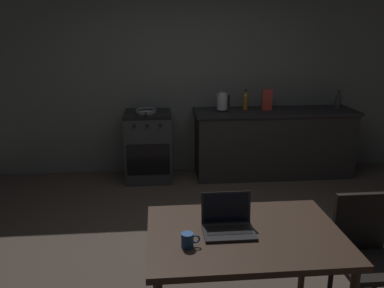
# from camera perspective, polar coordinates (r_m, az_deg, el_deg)

# --- Properties ---
(ground_plane) EXTENTS (12.00, 12.00, 0.00)m
(ground_plane) POSITION_cam_1_polar(r_m,az_deg,el_deg) (3.63, 2.42, -16.22)
(ground_plane) COLOR #473D33
(back_wall) EXTENTS (6.40, 0.10, 2.71)m
(back_wall) POSITION_cam_1_polar(r_m,az_deg,el_deg) (5.48, 2.45, 10.12)
(back_wall) COLOR #5B605A
(back_wall) RESTS_ON ground_plane
(kitchen_counter) EXTENTS (2.16, 0.64, 0.91)m
(kitchen_counter) POSITION_cam_1_polar(r_m,az_deg,el_deg) (5.49, 11.65, 0.22)
(kitchen_counter) COLOR #282623
(kitchen_counter) RESTS_ON ground_plane
(stove_oven) EXTENTS (0.60, 0.62, 0.91)m
(stove_oven) POSITION_cam_1_polar(r_m,az_deg,el_deg) (5.26, -6.32, -0.28)
(stove_oven) COLOR #2D2D30
(stove_oven) RESTS_ON ground_plane
(dining_table) EXTENTS (1.22, 0.86, 0.72)m
(dining_table) POSITION_cam_1_polar(r_m,az_deg,el_deg) (2.59, 7.61, -13.89)
(dining_table) COLOR #332319
(dining_table) RESTS_ON ground_plane
(chair) EXTENTS (0.40, 0.40, 0.88)m
(chair) POSITION_cam_1_polar(r_m,az_deg,el_deg) (3.01, 23.71, -13.94)
(chair) COLOR black
(chair) RESTS_ON ground_plane
(laptop) EXTENTS (0.32, 0.25, 0.23)m
(laptop) POSITION_cam_1_polar(r_m,az_deg,el_deg) (2.54, 5.22, -11.45)
(laptop) COLOR #232326
(laptop) RESTS_ON dining_table
(electric_kettle) EXTENTS (0.17, 0.15, 0.25)m
(electric_kettle) POSITION_cam_1_polar(r_m,az_deg,el_deg) (5.20, 4.40, 6.05)
(electric_kettle) COLOR black
(electric_kettle) RESTS_ON kitchen_counter
(bottle) EXTENTS (0.08, 0.08, 0.26)m
(bottle) POSITION_cam_1_polar(r_m,az_deg,el_deg) (5.63, 20.40, 5.88)
(bottle) COLOR #2D2D33
(bottle) RESTS_ON kitchen_counter
(frying_pan) EXTENTS (0.27, 0.44, 0.05)m
(frying_pan) POSITION_cam_1_polar(r_m,az_deg,el_deg) (5.12, -6.67, 4.77)
(frying_pan) COLOR gray
(frying_pan) RESTS_ON stove_oven
(coffee_mug) EXTENTS (0.11, 0.07, 0.09)m
(coffee_mug) POSITION_cam_1_polar(r_m,az_deg,el_deg) (2.37, -0.60, -13.72)
(coffee_mug) COLOR #264C8C
(coffee_mug) RESTS_ON dining_table
(cereal_box) EXTENTS (0.13, 0.05, 0.28)m
(cereal_box) POSITION_cam_1_polar(r_m,az_deg,el_deg) (5.35, 10.80, 6.32)
(cereal_box) COLOR #B2382D
(cereal_box) RESTS_ON kitchen_counter
(bottle_b) EXTENTS (0.07, 0.07, 0.27)m
(bottle_b) POSITION_cam_1_polar(r_m,az_deg,el_deg) (5.34, 7.75, 6.31)
(bottle_b) COLOR #8C601E
(bottle_b) RESTS_ON kitchen_counter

